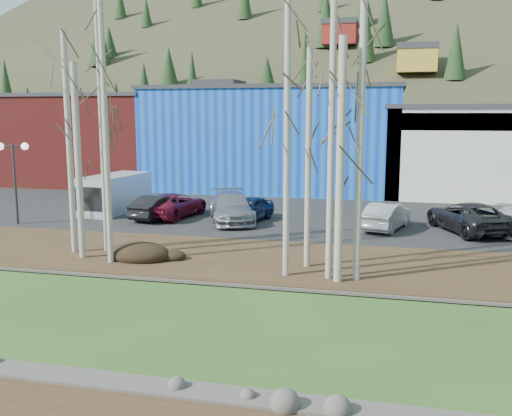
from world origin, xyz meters
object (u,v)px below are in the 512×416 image
(car_2, at_px, (231,207))
(car_4, at_px, (387,216))
(car_0, at_px, (159,207))
(car_3, at_px, (249,209))
(van_grey, at_px, (113,194))
(car_1, at_px, (174,205))
(street_lamp, at_px, (14,160))
(car_5, at_px, (468,217))

(car_2, bearing_deg, car_4, -22.87)
(car_0, relative_size, car_2, 0.76)
(car_3, relative_size, car_4, 0.93)
(car_3, height_order, van_grey, van_grey)
(car_1, bearing_deg, street_lamp, 37.23)
(car_4, bearing_deg, street_lamp, 25.59)
(street_lamp, distance_m, car_4, 20.27)
(car_0, bearing_deg, car_3, -164.44)
(car_3, bearing_deg, car_2, -147.05)
(car_3, bearing_deg, street_lamp, -149.08)
(street_lamp, relative_size, car_1, 0.88)
(car_2, height_order, car_3, car_2)
(car_1, relative_size, car_2, 0.92)
(car_0, height_order, van_grey, van_grey)
(car_2, xyz_separation_m, car_4, (8.53, -0.19, -0.09))
(car_3, bearing_deg, car_5, 12.91)
(car_0, bearing_deg, car_5, -168.26)
(street_lamp, height_order, car_3, street_lamp)
(car_2, xyz_separation_m, car_3, (0.93, 0.32, -0.12))
(street_lamp, xyz_separation_m, van_grey, (3.35, 4.67, -2.37))
(street_lamp, bearing_deg, car_5, -6.90)
(car_1, xyz_separation_m, car_2, (3.71, -0.64, 0.10))
(car_5, bearing_deg, street_lamp, -13.83)
(car_4, height_order, car_5, car_5)
(street_lamp, relative_size, car_2, 0.80)
(car_0, xyz_separation_m, car_5, (16.95, 0.26, 0.08))
(car_2, distance_m, car_4, 8.53)
(car_0, xyz_separation_m, car_2, (4.33, 0.11, 0.11))
(car_1, distance_m, car_3, 4.65)
(street_lamp, bearing_deg, car_2, 1.53)
(street_lamp, distance_m, car_0, 8.21)
(car_1, xyz_separation_m, car_3, (4.64, -0.32, -0.02))
(car_0, distance_m, van_grey, 3.87)
(van_grey, bearing_deg, car_2, -2.33)
(car_4, bearing_deg, car_0, 15.90)
(car_5, distance_m, van_grey, 20.59)
(car_1, height_order, car_3, car_1)
(car_0, relative_size, car_1, 0.83)
(car_2, bearing_deg, car_1, 148.55)
(street_lamp, distance_m, car_3, 13.08)
(van_grey, bearing_deg, car_5, 3.45)
(car_5, bearing_deg, car_2, -21.71)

